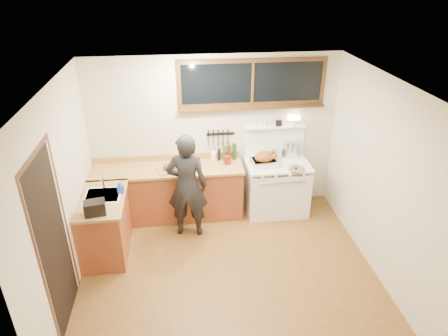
{
  "coord_description": "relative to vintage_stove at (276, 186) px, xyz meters",
  "views": [
    {
      "loc": [
        -0.57,
        -4.26,
        3.79
      ],
      "look_at": [
        0.05,
        0.85,
        1.15
      ],
      "focal_mm": 32.0,
      "sensor_mm": 36.0,
      "label": 1
    }
  ],
  "objects": [
    {
      "name": "toaster",
      "position": [
        -2.7,
        -1.17,
        0.52
      ],
      "size": [
        0.29,
        0.23,
        0.18
      ],
      "color": "black",
      "rests_on": "counter_left"
    },
    {
      "name": "bottle_cluster",
      "position": [
        -0.79,
        0.22,
        0.56
      ],
      "size": [
        0.31,
        0.07,
        0.28
      ],
      "color": "black",
      "rests_on": "counter_back"
    },
    {
      "name": "coffee_tin",
      "position": [
        -0.83,
        0.06,
        0.5
      ],
      "size": [
        0.11,
        0.09,
        0.14
      ],
      "color": "maroon",
      "rests_on": "counter_back"
    },
    {
      "name": "man",
      "position": [
        -1.49,
        -0.47,
        0.37
      ],
      "size": [
        0.66,
        0.48,
        1.67
      ],
      "color": "black",
      "rests_on": "ground"
    },
    {
      "name": "ground_plane",
      "position": [
        -1.0,
        -1.41,
        -0.48
      ],
      "size": [
        4.0,
        3.5,
        0.02
      ],
      "primitive_type": "cube",
      "color": "brown"
    },
    {
      "name": "saucepan",
      "position": [
        0.03,
        0.19,
        0.5
      ],
      "size": [
        0.22,
        0.31,
        0.13
      ],
      "color": "silver",
      "rests_on": "vintage_stove"
    },
    {
      "name": "counter_back",
      "position": [
        -1.8,
        0.04,
        -0.01
      ],
      "size": [
        2.44,
        0.64,
        1.0
      ],
      "color": "brown",
      "rests_on": "ground"
    },
    {
      "name": "room_shell",
      "position": [
        -1.0,
        -1.41,
        1.18
      ],
      "size": [
        4.1,
        3.6,
        2.65
      ],
      "color": "beige",
      "rests_on": "ground"
    },
    {
      "name": "soap_bottle",
      "position": [
        -2.43,
        -0.66,
        0.53
      ],
      "size": [
        0.09,
        0.09,
        0.19
      ],
      "color": "blue",
      "rests_on": "counter_left"
    },
    {
      "name": "stockpot",
      "position": [
        0.29,
        0.26,
        0.57
      ],
      "size": [
        0.37,
        0.37,
        0.28
      ],
      "color": "silver",
      "rests_on": "vintage_stove"
    },
    {
      "name": "roast_turkey",
      "position": [
        -0.24,
        -0.05,
        0.53
      ],
      "size": [
        0.45,
        0.34,
        0.24
      ],
      "color": "silver",
      "rests_on": "vintage_stove"
    },
    {
      "name": "back_window",
      "position": [
        -0.4,
        0.31,
        1.6
      ],
      "size": [
        2.32,
        0.13,
        0.77
      ],
      "color": "black",
      "rests_on": "room_shell"
    },
    {
      "name": "counter_left",
      "position": [
        -2.7,
        -0.79,
        -0.02
      ],
      "size": [
        0.64,
        1.09,
        0.9
      ],
      "color": "brown",
      "rests_on": "ground"
    },
    {
      "name": "sink_unit",
      "position": [
        -2.68,
        -0.71,
        0.38
      ],
      "size": [
        0.5,
        0.45,
        0.37
      ],
      "color": "white",
      "rests_on": "counter_left"
    },
    {
      "name": "left_doorway",
      "position": [
        -2.99,
        -1.96,
        0.62
      ],
      "size": [
        0.02,
        1.04,
        2.17
      ],
      "color": "black",
      "rests_on": "ground"
    },
    {
      "name": "cutting_board",
      "position": [
        -1.74,
        -0.06,
        0.48
      ],
      "size": [
        0.44,
        0.38,
        0.14
      ],
      "color": "#A67E42",
      "rests_on": "counter_back"
    },
    {
      "name": "pot_lid",
      "position": [
        0.22,
        -0.27,
        0.44
      ],
      "size": [
        0.32,
        0.32,
        0.04
      ],
      "color": "silver",
      "rests_on": "vintage_stove"
    },
    {
      "name": "vintage_stove",
      "position": [
        0.0,
        0.0,
        0.0
      ],
      "size": [
        1.02,
        0.74,
        1.59
      ],
      "color": "white",
      "rests_on": "ground"
    },
    {
      "name": "pitcher",
      "position": [
        -1.03,
        0.19,
        0.51
      ],
      "size": [
        0.09,
        0.09,
        0.16
      ],
      "color": "white",
      "rests_on": "counter_back"
    },
    {
      "name": "knife_strip",
      "position": [
        -0.92,
        0.32,
        0.84
      ],
      "size": [
        0.46,
        0.03,
        0.28
      ],
      "color": "black",
      "rests_on": "room_shell"
    }
  ]
}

